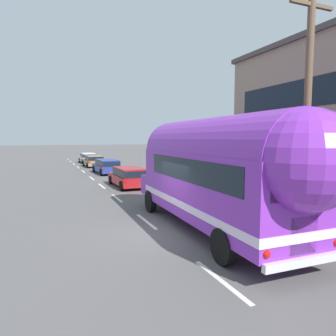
{
  "coord_description": "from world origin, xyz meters",
  "views": [
    {
      "loc": [
        -3.85,
        -9.94,
        3.4
      ],
      "look_at": [
        1.59,
        3.13,
        2.01
      ],
      "focal_mm": 32.46,
      "sensor_mm": 36.0,
      "label": 1
    }
  ],
  "objects": [
    {
      "name": "painted_bus",
      "position": [
        1.78,
        -1.02,
        2.3
      ],
      "size": [
        2.78,
        10.89,
        4.12
      ],
      "color": "purple",
      "rests_on": "ground"
    },
    {
      "name": "ground_plane",
      "position": [
        0.0,
        0.0,
        0.0
      ],
      "size": [
        300.0,
        300.0,
        0.0
      ],
      "primitive_type": "plane",
      "color": "#565454"
    },
    {
      "name": "lane_markings",
      "position": [
        2.54,
        12.58,
        0.0
      ],
      "size": [
        3.74,
        80.0,
        0.01
      ],
      "color": "silver",
      "rests_on": "ground"
    },
    {
      "name": "car_lead",
      "position": [
        1.71,
        10.52,
        0.79
      ],
      "size": [
        2.02,
        4.59,
        1.37
      ],
      "color": "#A5191E",
      "rests_on": "ground"
    },
    {
      "name": "car_third",
      "position": [
        1.78,
        26.64,
        0.78
      ],
      "size": [
        2.08,
        4.35,
        1.37
      ],
      "color": "olive",
      "rests_on": "ground"
    },
    {
      "name": "car_second",
      "position": [
        1.87,
        19.15,
        0.79
      ],
      "size": [
        2.05,
        4.86,
        1.37
      ],
      "color": "navy",
      "rests_on": "ground"
    },
    {
      "name": "car_fourth",
      "position": [
        1.95,
        32.73,
        0.79
      ],
      "size": [
        1.99,
        4.37,
        1.37
      ],
      "color": "white",
      "rests_on": "ground"
    },
    {
      "name": "utility_pole",
      "position": [
        4.4,
        -2.25,
        4.42
      ],
      "size": [
        1.8,
        0.24,
        8.5
      ],
      "color": "brown",
      "rests_on": "ground"
    }
  ]
}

